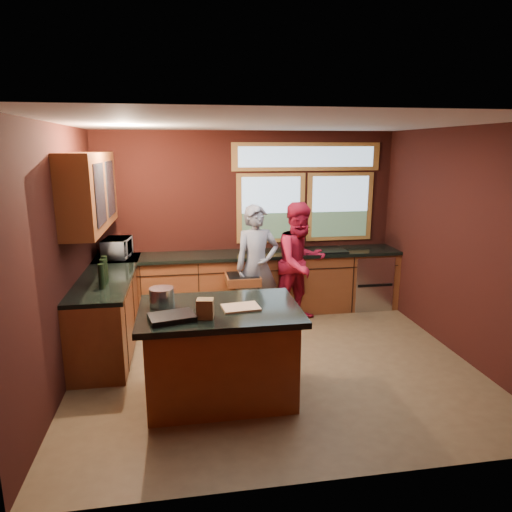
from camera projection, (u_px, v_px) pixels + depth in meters
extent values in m
plane|color=brown|center=(273.00, 362.00, 5.37)|extent=(4.50, 4.50, 0.00)
cube|color=black|center=(248.00, 222.00, 6.97)|extent=(4.50, 0.02, 2.70)
cube|color=black|center=(332.00, 312.00, 3.13)|extent=(4.50, 0.02, 2.70)
cube|color=black|center=(61.00, 257.00, 4.70)|extent=(0.02, 4.00, 2.70)
cube|color=black|center=(460.00, 243.00, 5.41)|extent=(0.02, 4.00, 2.70)
cube|color=silver|center=(275.00, 123.00, 4.74)|extent=(4.50, 4.00, 0.02)
cube|color=#86A3BA|center=(271.00, 208.00, 6.97)|extent=(1.06, 0.02, 1.06)
cube|color=#86A3BA|center=(340.00, 207.00, 7.14)|extent=(1.06, 0.02, 1.06)
cube|color=#9E682D|center=(307.00, 157.00, 6.87)|extent=(2.30, 0.02, 0.42)
cube|color=brown|center=(90.00, 191.00, 5.40)|extent=(0.36, 1.80, 0.90)
cube|color=brown|center=(251.00, 284.00, 6.90)|extent=(4.50, 0.60, 0.88)
cube|color=black|center=(251.00, 254.00, 6.78)|extent=(4.50, 0.64, 0.05)
cube|color=#B7B7BC|center=(368.00, 280.00, 7.17)|extent=(0.60, 0.58, 0.85)
cube|color=black|center=(323.00, 252.00, 6.92)|extent=(0.66, 0.46, 0.05)
cube|color=brown|center=(109.00, 311.00, 5.77)|extent=(0.60, 2.30, 0.88)
cube|color=black|center=(108.00, 275.00, 5.67)|extent=(0.64, 2.30, 0.05)
cube|color=brown|center=(221.00, 356.00, 4.52)|extent=(1.40, 0.90, 0.88)
cube|color=black|center=(220.00, 311.00, 4.41)|extent=(1.55, 1.05, 0.06)
imported|color=slate|center=(257.00, 267.00, 6.30)|extent=(0.67, 0.49, 1.71)
imported|color=#A41329|center=(300.00, 263.00, 6.47)|extent=(1.03, 0.93, 1.72)
imported|color=#999999|center=(117.00, 248.00, 6.45)|extent=(0.39, 0.54, 0.28)
imported|color=#999999|center=(299.00, 238.00, 6.90)|extent=(0.35, 0.30, 0.39)
cylinder|color=white|center=(292.00, 242.00, 6.85)|extent=(0.12, 0.12, 0.28)
cube|color=#A67B55|center=(241.00, 307.00, 4.39)|extent=(0.38, 0.29, 0.02)
cylinder|color=silver|center=(162.00, 297.00, 4.44)|extent=(0.24, 0.24, 0.18)
cube|color=brown|center=(205.00, 309.00, 4.12)|extent=(0.17, 0.14, 0.18)
cube|color=black|center=(172.00, 317.00, 4.09)|extent=(0.45, 0.36, 0.05)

